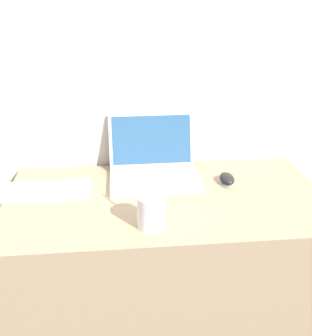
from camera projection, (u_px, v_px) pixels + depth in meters
wall_back at (156, 35)px, 1.52m from camera, size 7.00×0.04×2.50m
desk at (164, 275)px, 1.59m from camera, size 1.17×0.59×0.72m
laptop at (154, 165)px, 1.57m from camera, size 0.35×0.30×0.23m
drink_cup at (152, 211)px, 1.25m from camera, size 0.09×0.09×0.21m
computer_mouse at (227, 179)px, 1.54m from camera, size 0.06×0.10×0.04m
external_keyboard at (34, 191)px, 1.46m from camera, size 0.41×0.13×0.02m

